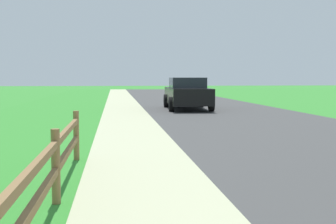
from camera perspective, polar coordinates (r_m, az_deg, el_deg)
ground_plane at (r=24.74m, az=-3.43°, el=0.74°), size 120.00×120.00×0.00m
road_asphalt at (r=27.15m, az=3.71°, el=1.08°), size 7.00×66.00×0.01m
curb_concrete at (r=26.74m, az=-10.12°, el=0.97°), size 6.00×66.00×0.01m
grass_verge at (r=26.87m, az=-13.31°, el=0.94°), size 5.00×66.00×0.00m
rail_fence at (r=4.32m, az=-16.70°, el=-9.54°), size 0.11×9.17×0.95m
parked_suv_black at (r=22.35m, az=2.47°, el=2.37°), size 2.23×5.02×1.58m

